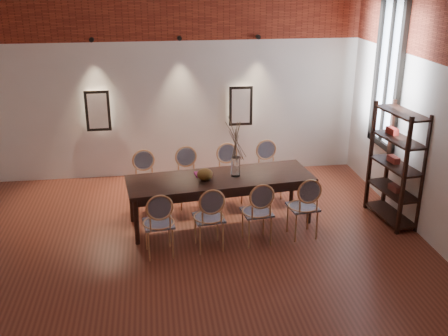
{
  "coord_description": "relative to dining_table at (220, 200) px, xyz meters",
  "views": [
    {
      "loc": [
        -0.33,
        -5.93,
        3.69
      ],
      "look_at": [
        0.63,
        0.91,
        1.05
      ],
      "focal_mm": 42.0,
      "sensor_mm": 36.0,
      "label": 1
    }
  ],
  "objects": [
    {
      "name": "niche_left",
      "position": [
        -1.93,
        2.14,
        0.93
      ],
      "size": [
        0.36,
        0.06,
        0.66
      ],
      "primitive_type": "cube",
      "color": "#FFEAC6",
      "rests_on": "wall_back"
    },
    {
      "name": "chair_near_c",
      "position": [
        0.43,
        -0.68,
        0.09
      ],
      "size": [
        0.49,
        0.49,
        0.94
      ],
      "primitive_type": null,
      "rotation": [
        0.0,
        0.0,
        0.11
      ],
      "color": "tan",
      "rests_on": "floor"
    },
    {
      "name": "window_mullion",
      "position": [
        2.81,
        0.69,
        1.77
      ],
      "size": [
        0.06,
        0.06,
        2.4
      ],
      "primitive_type": "cube",
      "color": "black",
      "rests_on": "wall_right"
    },
    {
      "name": "window_frame",
      "position": [
        2.81,
        0.69,
        1.77
      ],
      "size": [
        0.08,
        0.9,
        2.5
      ],
      "primitive_type": "cube",
      "color": "black",
      "rests_on": "wall_right"
    },
    {
      "name": "book",
      "position": [
        -0.24,
        0.14,
        0.39
      ],
      "size": [
        0.28,
        0.21,
        0.03
      ],
      "primitive_type": "cube",
      "rotation": [
        0.0,
        0.0,
        0.11
      ],
      "color": "#8A135E",
      "rests_on": "dining_table"
    },
    {
      "name": "chair_near_b",
      "position": [
        -0.26,
        -0.76,
        0.09
      ],
      "size": [
        0.49,
        0.49,
        0.94
      ],
      "primitive_type": null,
      "rotation": [
        0.0,
        0.0,
        0.11
      ],
      "color": "tan",
      "rests_on": "floor"
    },
    {
      "name": "chair_near_d",
      "position": [
        1.12,
        -0.6,
        0.09
      ],
      "size": [
        0.49,
        0.49,
        0.94
      ],
      "primitive_type": null,
      "rotation": [
        0.0,
        0.0,
        0.11
      ],
      "color": "tan",
      "rests_on": "floor"
    },
    {
      "name": "wall_front",
      "position": [
        -0.63,
        -4.86,
        1.62
      ],
      "size": [
        7.0,
        0.1,
        4.0
      ],
      "primitive_type": "cube",
      "color": "silver",
      "rests_on": "ground"
    },
    {
      "name": "dining_table",
      "position": [
        0.0,
        0.0,
        0.0
      ],
      "size": [
        2.87,
        1.21,
        0.75
      ],
      "primitive_type": "cube",
      "rotation": [
        0.0,
        0.0,
        0.11
      ],
      "color": "black",
      "rests_on": "floor"
    },
    {
      "name": "chair_near_a",
      "position": [
        -0.96,
        -0.84,
        0.09
      ],
      "size": [
        0.49,
        0.49,
        0.94
      ],
      "primitive_type": null,
      "rotation": [
        0.0,
        0.0,
        0.11
      ],
      "color": "tan",
      "rests_on": "floor"
    },
    {
      "name": "spot_fixture_mid",
      "position": [
        -0.43,
        2.11,
        2.17
      ],
      "size": [
        0.08,
        0.1,
        0.08
      ],
      "primitive_type": "cylinder",
      "rotation": [
        1.57,
        0.0,
        0.0
      ],
      "color": "black",
      "rests_on": "wall_back"
    },
    {
      "name": "chair_far_d",
      "position": [
        0.96,
        0.84,
        0.09
      ],
      "size": [
        0.49,
        0.49,
        0.94
      ],
      "primitive_type": null,
      "rotation": [
        0.0,
        0.0,
        3.26
      ],
      "color": "tan",
      "rests_on": "floor"
    },
    {
      "name": "wall_back",
      "position": [
        -0.63,
        2.24,
        1.62
      ],
      "size": [
        7.0,
        0.1,
        4.0
      ],
      "primitive_type": "cube",
      "color": "silver",
      "rests_on": "ground"
    },
    {
      "name": "chair_far_a",
      "position": [
        -1.12,
        0.6,
        0.09
      ],
      "size": [
        0.49,
        0.49,
        0.94
      ],
      "primitive_type": null,
      "rotation": [
        0.0,
        0.0,
        3.26
      ],
      "color": "tan",
      "rests_on": "floor"
    },
    {
      "name": "bowl",
      "position": [
        -0.24,
        -0.08,
        0.46
      ],
      "size": [
        0.24,
        0.24,
        0.18
      ],
      "primitive_type": "ellipsoid",
      "color": "brown",
      "rests_on": "dining_table"
    },
    {
      "name": "spot_fixture_right",
      "position": [
        0.97,
        2.11,
        2.17
      ],
      "size": [
        0.08,
        0.1,
        0.08
      ],
      "primitive_type": "cylinder",
      "rotation": [
        1.57,
        0.0,
        0.0
      ],
      "color": "black",
      "rests_on": "wall_back"
    },
    {
      "name": "chair_far_c",
      "position": [
        0.26,
        0.76,
        0.09
      ],
      "size": [
        0.49,
        0.49,
        0.94
      ],
      "primitive_type": null,
      "rotation": [
        0.0,
        0.0,
        3.26
      ],
      "color": "tan",
      "rests_on": "floor"
    },
    {
      "name": "vase",
      "position": [
        0.24,
        0.03,
        0.53
      ],
      "size": [
        0.14,
        0.14,
        0.3
      ],
      "primitive_type": "cylinder",
      "color": "silver",
      "rests_on": "dining_table"
    },
    {
      "name": "chair_far_b",
      "position": [
        -0.43,
        0.68,
        0.09
      ],
      "size": [
        0.49,
        0.49,
        0.94
      ],
      "primitive_type": null,
      "rotation": [
        0.0,
        0.0,
        3.26
      ],
      "color": "tan",
      "rests_on": "floor"
    },
    {
      "name": "shelving_rack",
      "position": [
        2.65,
        -0.27,
        0.53
      ],
      "size": [
        0.5,
        1.04,
        1.8
      ],
      "primitive_type": null,
      "rotation": [
        0.0,
        0.0,
        0.12
      ],
      "color": "black",
      "rests_on": "floor"
    },
    {
      "name": "niche_right",
      "position": [
        0.67,
        2.14,
        0.93
      ],
      "size": [
        0.36,
        0.06,
        0.66
      ],
      "primitive_type": "cube",
      "color": "#FFEAC6",
      "rests_on": "wall_back"
    },
    {
      "name": "floor",
      "position": [
        -0.63,
        -1.31,
        -0.39
      ],
      "size": [
        7.0,
        7.0,
        0.02
      ],
      "primitive_type": "cube",
      "color": "brown",
      "rests_on": "ground"
    },
    {
      "name": "dried_branches",
      "position": [
        0.24,
        0.03,
        0.98
      ],
      "size": [
        0.5,
        0.5,
        0.7
      ],
      "primitive_type": null,
      "color": "brown",
      "rests_on": "vase"
    },
    {
      "name": "brick_band_front",
      "position": [
        -0.63,
        -4.79,
        2.88
      ],
      "size": [
        7.0,
        0.02,
        1.5
      ],
      "primitive_type": "cube",
      "color": "maroon",
      "rests_on": "ground"
    },
    {
      "name": "spot_fixture_left",
      "position": [
        -1.93,
        2.11,
        2.17
      ],
      "size": [
        0.08,
        0.1,
        0.08
      ],
      "primitive_type": "cylinder",
      "rotation": [
        1.57,
        0.0,
        0.0
      ],
      "color": "black",
      "rests_on": "wall_back"
    },
    {
      "name": "window_glass",
      "position": [
        2.83,
        0.69,
        1.77
      ],
      "size": [
        0.02,
        0.78,
        2.38
      ],
      "primitive_type": "cube",
      "color": "silver",
      "rests_on": "wall_right"
    }
  ]
}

